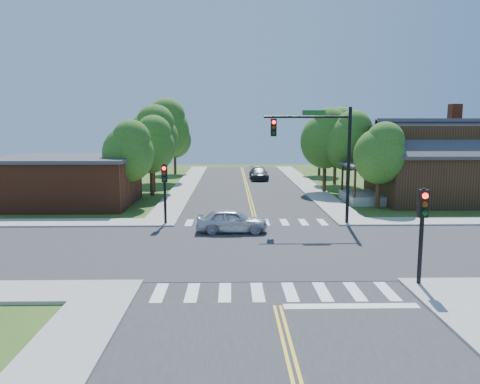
{
  "coord_description": "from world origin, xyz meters",
  "views": [
    {
      "loc": [
        -1.56,
        -22.65,
        6.13
      ],
      "look_at": [
        -1.04,
        4.67,
        2.2
      ],
      "focal_mm": 35.0,
      "sensor_mm": 36.0,
      "label": 1
    }
  ],
  "objects_px": {
    "signal_mast_ne": "(322,146)",
    "car_dgrey": "(259,174)",
    "car_silver": "(232,221)",
    "signal_pole_se": "(422,218)",
    "house_ne": "(440,160)",
    "signal_pole_nw": "(165,183)"
  },
  "relations": [
    {
      "from": "signal_mast_ne",
      "to": "house_ne",
      "type": "relative_size",
      "value": 0.55
    },
    {
      "from": "car_dgrey",
      "to": "house_ne",
      "type": "bearing_deg",
      "value": -50.07
    },
    {
      "from": "signal_pole_nw",
      "to": "signal_pole_se",
      "type": "bearing_deg",
      "value": -45.0
    },
    {
      "from": "signal_pole_nw",
      "to": "signal_mast_ne",
      "type": "bearing_deg",
      "value": 0.07
    },
    {
      "from": "signal_pole_se",
      "to": "signal_pole_nw",
      "type": "distance_m",
      "value": 15.84
    },
    {
      "from": "signal_pole_se",
      "to": "car_dgrey",
      "type": "bearing_deg",
      "value": 96.62
    },
    {
      "from": "signal_pole_nw",
      "to": "car_dgrey",
      "type": "bearing_deg",
      "value": 73.31
    },
    {
      "from": "house_ne",
      "to": "car_silver",
      "type": "xyz_separation_m",
      "value": [
        -16.64,
        -10.73,
        -2.64
      ]
    },
    {
      "from": "signal_mast_ne",
      "to": "signal_pole_se",
      "type": "height_order",
      "value": "signal_mast_ne"
    },
    {
      "from": "signal_pole_se",
      "to": "car_silver",
      "type": "xyz_separation_m",
      "value": [
        -7.13,
        9.12,
        -1.97
      ]
    },
    {
      "from": "signal_mast_ne",
      "to": "car_silver",
      "type": "distance_m",
      "value": 7.16
    },
    {
      "from": "signal_pole_se",
      "to": "car_silver",
      "type": "bearing_deg",
      "value": 128.0
    },
    {
      "from": "signal_mast_ne",
      "to": "house_ne",
      "type": "xyz_separation_m",
      "value": [
        11.19,
        8.65,
        -1.52
      ]
    },
    {
      "from": "signal_mast_ne",
      "to": "signal_pole_nw",
      "type": "height_order",
      "value": "signal_mast_ne"
    },
    {
      "from": "house_ne",
      "to": "signal_pole_se",
      "type": "bearing_deg",
      "value": -115.58
    },
    {
      "from": "house_ne",
      "to": "car_dgrey",
      "type": "xyz_separation_m",
      "value": [
        -13.57,
        15.14,
        -2.64
      ]
    },
    {
      "from": "signal_mast_ne",
      "to": "house_ne",
      "type": "height_order",
      "value": "signal_mast_ne"
    },
    {
      "from": "signal_pole_se",
      "to": "signal_pole_nw",
      "type": "height_order",
      "value": "same"
    },
    {
      "from": "signal_pole_se",
      "to": "car_dgrey",
      "type": "height_order",
      "value": "signal_pole_se"
    },
    {
      "from": "car_silver",
      "to": "car_dgrey",
      "type": "bearing_deg",
      "value": -6.78
    },
    {
      "from": "car_dgrey",
      "to": "signal_pole_se",
      "type": "bearing_deg",
      "value": -85.31
    },
    {
      "from": "signal_mast_ne",
      "to": "car_dgrey",
      "type": "xyz_separation_m",
      "value": [
        -2.38,
        23.79,
        -4.16
      ]
    }
  ]
}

